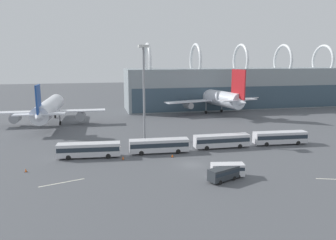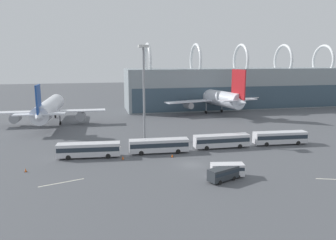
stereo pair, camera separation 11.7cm
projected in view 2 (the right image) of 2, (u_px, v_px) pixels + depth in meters
ground_plane at (191, 165)px, 62.01m from camera, size 440.00×440.00×0.00m
terminal_building at (261, 86)px, 135.89m from camera, size 111.76×18.47×25.67m
airliner_at_gate_near at (49, 109)px, 98.66m from camera, size 33.60×37.34×13.17m
airliner_at_gate_far at (213, 97)px, 120.29m from camera, size 38.67×38.25×16.32m
shuttle_bus_0 at (89, 149)px, 66.15m from camera, size 12.74×3.80×3.01m
shuttle_bus_1 at (159, 145)px, 69.33m from camera, size 12.67×3.36×3.01m
shuttle_bus_2 at (222, 140)px, 73.29m from camera, size 12.60×2.97×3.01m
shuttle_bus_3 at (280, 137)px, 76.29m from camera, size 12.70×3.56×3.01m
service_van_foreground at (227, 169)px, 55.49m from camera, size 5.80×2.99×2.29m
service_van_crossing at (223, 173)px, 53.62m from camera, size 5.86×3.93×2.23m
floodlight_mast at (144, 79)px, 79.45m from camera, size 2.36×2.36×22.98m
lane_stripe_0 at (103, 149)px, 72.80m from camera, size 8.03×2.47×0.01m
lane_stripe_2 at (62, 183)px, 52.99m from camera, size 7.01×2.45×0.01m
traffic_cone_0 at (172, 156)px, 66.66m from camera, size 0.63×0.63×0.59m
traffic_cone_1 at (123, 157)px, 65.15m from camera, size 0.51×0.51×0.80m
traffic_cone_2 at (26, 170)px, 57.97m from camera, size 0.47×0.47×0.68m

